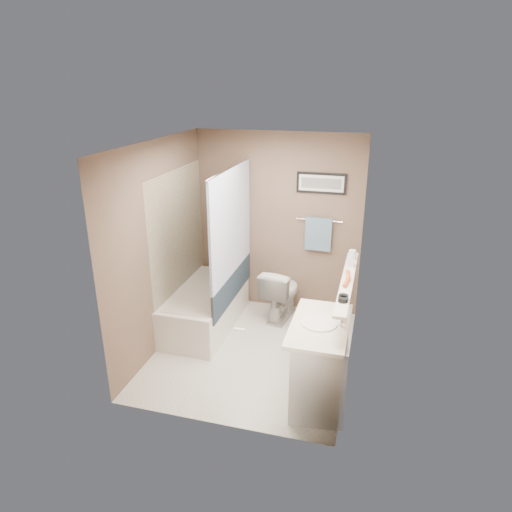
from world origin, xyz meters
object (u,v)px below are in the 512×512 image
(toilet, at_px, (281,293))
(candle_bowl_near, at_px, (343,300))
(vanity, at_px, (319,363))
(hair_brush_front, at_px, (347,282))
(candle_bowl_far, at_px, (343,297))
(bathtub, at_px, (206,308))
(hair_brush_back, at_px, (348,275))
(glass_jar, at_px, (352,254))
(soap_bottle, at_px, (351,260))

(toilet, xyz_separation_m, candle_bowl_near, (0.90, -1.57, 0.78))
(vanity, relative_size, hair_brush_front, 4.09)
(hair_brush_front, bearing_deg, vanity, -116.75)
(candle_bowl_far, bearing_deg, hair_brush_front, 90.00)
(bathtub, distance_m, candle_bowl_near, 2.27)
(vanity, height_order, hair_brush_front, hair_brush_front)
(hair_brush_back, bearing_deg, glass_jar, 90.00)
(bathtub, relative_size, vanity, 1.67)
(soap_bottle, bearing_deg, bathtub, 173.15)
(hair_brush_front, bearing_deg, hair_brush_back, 90.00)
(vanity, bearing_deg, glass_jar, 74.43)
(hair_brush_front, bearing_deg, soap_bottle, 90.00)
(candle_bowl_near, height_order, hair_brush_front, hair_brush_front)
(vanity, bearing_deg, candle_bowl_far, 1.35)
(bathtub, distance_m, glass_jar, 2.01)
(soap_bottle, bearing_deg, hair_brush_back, -90.00)
(soap_bottle, bearing_deg, glass_jar, 90.00)
(candle_bowl_near, relative_size, hair_brush_back, 0.41)
(vanity, bearing_deg, hair_brush_back, 65.06)
(toilet, distance_m, hair_brush_front, 1.67)
(bathtub, bearing_deg, hair_brush_front, -20.80)
(candle_bowl_far, bearing_deg, vanity, -172.92)
(candle_bowl_near, bearing_deg, soap_bottle, 90.00)
(toilet, bearing_deg, candle_bowl_far, 130.20)
(toilet, relative_size, soap_bottle, 5.27)
(candle_bowl_far, relative_size, hair_brush_back, 0.41)
(toilet, bearing_deg, hair_brush_front, 137.02)
(toilet, distance_m, candle_bowl_far, 1.93)
(soap_bottle, bearing_deg, vanity, -102.37)
(bathtub, xyz_separation_m, vanity, (1.60, -1.06, 0.15))
(hair_brush_front, height_order, glass_jar, glass_jar)
(bathtub, xyz_separation_m, hair_brush_front, (1.79, -0.69, 0.89))
(hair_brush_back, distance_m, glass_jar, 0.54)
(bathtub, height_order, soap_bottle, soap_bottle)
(candle_bowl_far, distance_m, hair_brush_back, 0.51)
(hair_brush_front, distance_m, hair_brush_back, 0.16)
(toilet, bearing_deg, soap_bottle, 151.80)
(bathtub, height_order, candle_bowl_far, candle_bowl_far)
(toilet, height_order, hair_brush_front, hair_brush_front)
(bathtub, height_order, toilet, toilet)
(bathtub, distance_m, vanity, 1.92)
(vanity, bearing_deg, soap_bottle, 71.90)
(vanity, relative_size, glass_jar, 9.00)
(candle_bowl_near, xyz_separation_m, glass_jar, (0.00, 1.10, 0.03))
(toilet, height_order, vanity, vanity)
(hair_brush_front, relative_size, soap_bottle, 1.62)
(bathtub, distance_m, soap_bottle, 2.03)
(candle_bowl_near, bearing_deg, bathtub, 148.55)
(hair_brush_back, bearing_deg, soap_bottle, 90.00)
(vanity, height_order, soap_bottle, soap_bottle)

